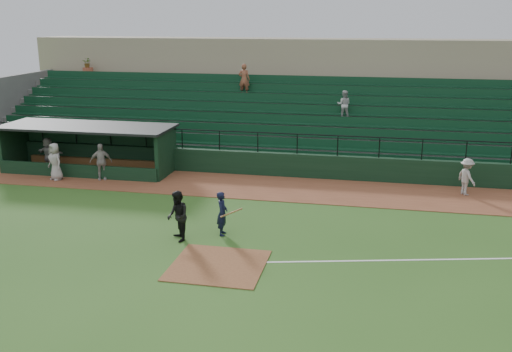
# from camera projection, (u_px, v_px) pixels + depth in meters

# --- Properties ---
(ground) EXTENTS (90.00, 90.00, 0.00)m
(ground) POSITION_uv_depth(u_px,v_px,m) (226.00, 254.00, 19.72)
(ground) COLOR #2B531B
(ground) RESTS_ON ground
(warning_track) EXTENTS (40.00, 4.00, 0.03)m
(warning_track) POSITION_uv_depth(u_px,v_px,m) (269.00, 188.00, 27.26)
(warning_track) COLOR brown
(warning_track) RESTS_ON ground
(home_plate_dirt) EXTENTS (3.00, 3.00, 0.03)m
(home_plate_dirt) POSITION_uv_depth(u_px,v_px,m) (218.00, 265.00, 18.77)
(home_plate_dirt) COLOR brown
(home_plate_dirt) RESTS_ON ground
(foul_line) EXTENTS (17.49, 4.44, 0.01)m
(foul_line) POSITION_uv_depth(u_px,v_px,m) (467.00, 259.00, 19.26)
(foul_line) COLOR white
(foul_line) RESTS_ON ground
(stadium_structure) EXTENTS (38.00, 13.08, 6.40)m
(stadium_structure) POSITION_uv_depth(u_px,v_px,m) (295.00, 112.00, 34.63)
(stadium_structure) COLOR black
(stadium_structure) RESTS_ON ground
(dugout) EXTENTS (8.90, 3.20, 2.42)m
(dugout) POSITION_uv_depth(u_px,v_px,m) (92.00, 144.00, 30.31)
(dugout) COLOR black
(dugout) RESTS_ON ground
(batter_at_plate) EXTENTS (1.03, 0.69, 1.65)m
(batter_at_plate) POSITION_uv_depth(u_px,v_px,m) (222.00, 213.00, 21.23)
(batter_at_plate) COLOR black
(batter_at_plate) RESTS_ON ground
(umpire) EXTENTS (1.07, 1.13, 1.84)m
(umpire) POSITION_uv_depth(u_px,v_px,m) (178.00, 216.00, 20.65)
(umpire) COLOR black
(umpire) RESTS_ON ground
(runner) EXTENTS (1.07, 1.25, 1.68)m
(runner) POSITION_uv_depth(u_px,v_px,m) (467.00, 177.00, 25.94)
(runner) COLOR #A6A09B
(runner) RESTS_ON warning_track
(dugout_player_a) EXTENTS (1.15, 0.84, 1.81)m
(dugout_player_a) POSITION_uv_depth(u_px,v_px,m) (101.00, 162.00, 28.35)
(dugout_player_a) COLOR #ACA5A1
(dugout_player_a) RESTS_ON warning_track
(dugout_player_b) EXTENTS (1.07, 0.94, 1.84)m
(dugout_player_b) POSITION_uv_depth(u_px,v_px,m) (55.00, 162.00, 28.31)
(dugout_player_b) COLOR #AAA49F
(dugout_player_b) RESTS_ON warning_track
(dugout_player_c) EXTENTS (1.66, 0.84, 1.71)m
(dugout_player_c) POSITION_uv_depth(u_px,v_px,m) (49.00, 154.00, 30.21)
(dugout_player_c) COLOR #9B9791
(dugout_player_c) RESTS_ON warning_track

